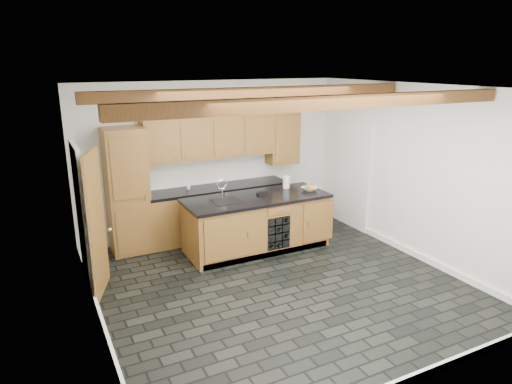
# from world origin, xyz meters

# --- Properties ---
(ground) EXTENTS (5.00, 5.00, 0.00)m
(ground) POSITION_xyz_m (0.00, 0.00, 0.00)
(ground) COLOR black
(ground) RESTS_ON ground
(room_shell) EXTENTS (5.01, 5.00, 5.00)m
(room_shell) POSITION_xyz_m (-0.09, 0.53, 1.53)
(room_shell) COLOR white
(room_shell) RESTS_ON ground
(back_cabinetry) EXTENTS (3.65, 0.62, 2.20)m
(back_cabinetry) POSITION_xyz_m (-0.38, 2.24, 0.98)
(back_cabinetry) COLOR brown
(back_cabinetry) RESTS_ON ground
(island) EXTENTS (2.48, 0.96, 0.93)m
(island) POSITION_xyz_m (0.31, 1.28, 0.46)
(island) COLOR brown
(island) RESTS_ON ground
(faucet) EXTENTS (0.45, 0.40, 0.34)m
(faucet) POSITION_xyz_m (-0.25, 1.33, 0.96)
(faucet) COLOR black
(faucet) RESTS_ON island
(kitchen_scale) EXTENTS (0.19, 0.12, 0.05)m
(kitchen_scale) POSITION_xyz_m (0.44, 1.38, 0.96)
(kitchen_scale) COLOR black
(kitchen_scale) RESTS_ON island
(fruit_bowl) EXTENTS (0.33, 0.33, 0.07)m
(fruit_bowl) POSITION_xyz_m (1.30, 1.22, 0.96)
(fruit_bowl) COLOR beige
(fruit_bowl) RESTS_ON island
(fruit_cluster) EXTENTS (0.16, 0.17, 0.07)m
(fruit_cluster) POSITION_xyz_m (1.30, 1.22, 1.00)
(fruit_cluster) COLOR red
(fruit_cluster) RESTS_ON fruit_bowl
(paper_towel) EXTENTS (0.12, 0.12, 0.22)m
(paper_towel) POSITION_xyz_m (1.02, 1.55, 1.04)
(paper_towel) COLOR white
(paper_towel) RESTS_ON island
(mug) EXTENTS (0.11, 0.11, 0.08)m
(mug) POSITION_xyz_m (-0.58, 2.25, 0.97)
(mug) COLOR white
(mug) RESTS_ON back_cabinetry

